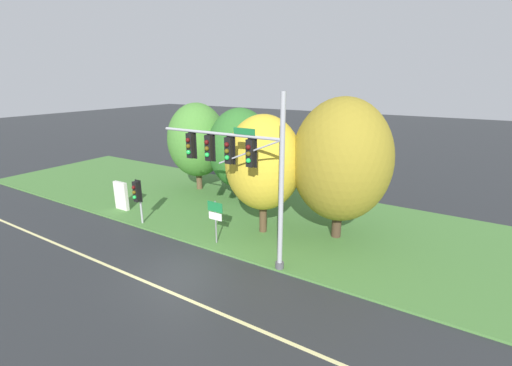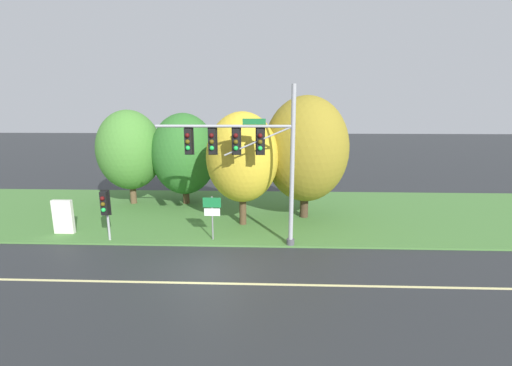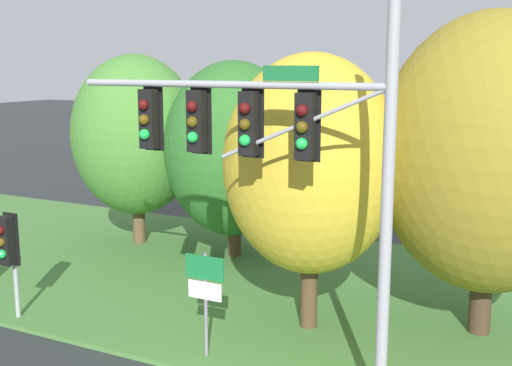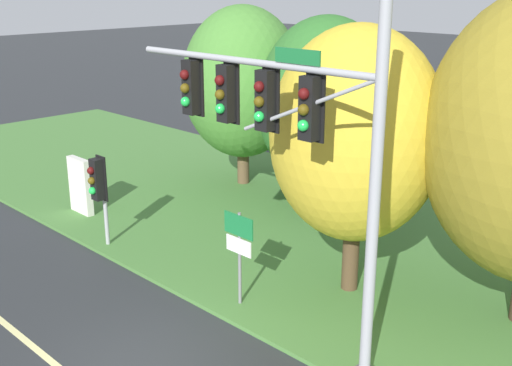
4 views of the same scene
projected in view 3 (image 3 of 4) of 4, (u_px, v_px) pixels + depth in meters
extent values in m
cube|color=#477A38|center=(304.00, 290.00, 18.49)|extent=(48.00, 11.50, 0.10)
cylinder|color=#9EA0A5|center=(387.00, 203.00, 11.22)|extent=(0.22, 0.22, 7.92)
cylinder|color=#9EA0A5|center=(222.00, 84.00, 12.30)|extent=(6.60, 0.14, 0.14)
cylinder|color=#9EA0A5|center=(301.00, 124.00, 11.70)|extent=(3.33, 0.08, 1.47)
cube|color=black|center=(306.00, 126.00, 11.67)|extent=(0.34, 0.28, 1.22)
cube|color=black|center=(309.00, 126.00, 11.81)|extent=(0.46, 0.04, 1.34)
sphere|color=#4C0C0C|center=(302.00, 110.00, 11.46)|extent=(0.22, 0.22, 0.22)
sphere|color=#51420C|center=(302.00, 127.00, 11.51)|extent=(0.22, 0.22, 0.22)
sphere|color=green|center=(302.00, 144.00, 11.57)|extent=(0.22, 0.22, 0.22)
cube|color=black|center=(249.00, 124.00, 12.18)|extent=(0.34, 0.28, 1.22)
cube|color=black|center=(253.00, 123.00, 12.32)|extent=(0.46, 0.04, 1.34)
sphere|color=#4C0C0C|center=(245.00, 108.00, 11.97)|extent=(0.22, 0.22, 0.22)
sphere|color=#51420C|center=(245.00, 124.00, 12.02)|extent=(0.22, 0.22, 0.22)
sphere|color=green|center=(245.00, 140.00, 12.08)|extent=(0.22, 0.22, 0.22)
cube|color=black|center=(197.00, 121.00, 12.69)|extent=(0.34, 0.28, 1.22)
cube|color=black|center=(201.00, 121.00, 12.83)|extent=(0.46, 0.04, 1.34)
sphere|color=#4C0C0C|center=(192.00, 107.00, 12.48)|extent=(0.22, 0.22, 0.22)
sphere|color=#51420C|center=(192.00, 122.00, 12.54)|extent=(0.22, 0.22, 0.22)
sphere|color=green|center=(193.00, 137.00, 12.59)|extent=(0.22, 0.22, 0.22)
cube|color=black|center=(149.00, 119.00, 13.20)|extent=(0.34, 0.28, 1.22)
cube|color=black|center=(154.00, 118.00, 13.35)|extent=(0.46, 0.04, 1.34)
sphere|color=#4C0C0C|center=(144.00, 105.00, 12.99)|extent=(0.22, 0.22, 0.22)
sphere|color=#51420C|center=(144.00, 120.00, 13.05)|extent=(0.22, 0.22, 0.22)
sphere|color=green|center=(144.00, 134.00, 13.10)|extent=(0.22, 0.22, 0.22)
cube|color=#196B33|center=(290.00, 73.00, 11.58)|extent=(1.10, 0.04, 0.28)
cylinder|color=#9EA0A5|center=(15.00, 267.00, 16.15)|extent=(0.12, 0.12, 2.62)
cube|color=black|center=(7.00, 241.00, 15.84)|extent=(0.34, 0.28, 1.22)
cube|color=black|center=(12.00, 239.00, 15.98)|extent=(0.46, 0.04, 1.34)
sphere|color=#4C0C0C|center=(0.00, 230.00, 15.63)|extent=(0.22, 0.22, 0.22)
sphere|color=#51420C|center=(1.00, 242.00, 15.68)|extent=(0.22, 0.22, 0.22)
sphere|color=green|center=(2.00, 254.00, 15.74)|extent=(0.22, 0.22, 0.22)
cylinder|color=slate|center=(206.00, 305.00, 14.00)|extent=(0.08, 0.08, 2.35)
cube|color=#197238|center=(205.00, 268.00, 13.81)|extent=(0.95, 0.03, 0.53)
cube|color=white|center=(205.00, 291.00, 13.91)|extent=(0.82, 0.03, 0.39)
cylinder|color=brown|center=(138.00, 206.00, 23.00)|extent=(0.45, 0.45, 2.66)
ellipsoid|color=#478433|center=(136.00, 135.00, 22.53)|extent=(4.50, 4.50, 5.62)
cylinder|color=#4C3823|center=(234.00, 221.00, 21.43)|extent=(0.46, 0.46, 2.35)
ellipsoid|color=#2D6B28|center=(234.00, 149.00, 20.98)|extent=(4.59, 4.59, 5.74)
cylinder|color=#4C3823|center=(309.00, 270.00, 15.55)|extent=(0.42, 0.42, 2.89)
ellipsoid|color=gold|center=(311.00, 164.00, 15.07)|extent=(4.17, 4.17, 5.21)
cylinder|color=#423021|center=(482.00, 274.00, 15.21)|extent=(0.52, 0.52, 2.92)
ellipsoid|color=olive|center=(490.00, 154.00, 14.68)|extent=(5.18, 5.18, 6.48)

